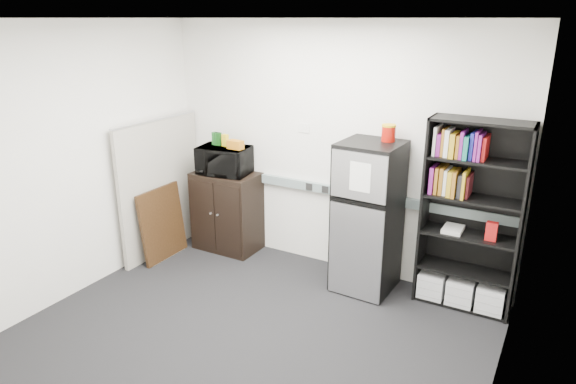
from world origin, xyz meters
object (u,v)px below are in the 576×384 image
object	(u,v)px
bookshelf	(471,218)
cubicle_partition	(161,187)
refrigerator	(367,218)
cabinet	(227,211)
microwave	(224,160)

from	to	relation	value
bookshelf	cubicle_partition	size ratio (longest dim) A/B	1.14
bookshelf	cubicle_partition	bearing A→B (deg)	-171.94
bookshelf	refrigerator	xyz separation A→B (m)	(-0.97, -0.14, -0.13)
bookshelf	cabinet	world-z (taller)	bookshelf
cubicle_partition	cabinet	world-z (taller)	cubicle_partition
bookshelf	refrigerator	distance (m)	0.99
bookshelf	refrigerator	world-z (taller)	bookshelf
bookshelf	microwave	distance (m)	2.80
cubicle_partition	microwave	bearing A→B (deg)	32.45
refrigerator	cubicle_partition	bearing A→B (deg)	-169.96
microwave	refrigerator	world-z (taller)	refrigerator
bookshelf	microwave	size ratio (longest dim) A/B	3.15
refrigerator	microwave	bearing A→B (deg)	-179.88
microwave	refrigerator	distance (m)	1.85
microwave	refrigerator	size ratio (longest dim) A/B	0.38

